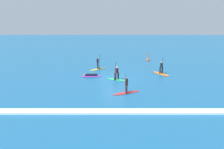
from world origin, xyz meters
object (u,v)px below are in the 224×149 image
(surfer_on_purple_board, at_px, (90,76))
(surfer_on_orange_board, at_px, (160,71))
(surfer_on_red_board, at_px, (125,89))
(surfer_on_yellow_board, at_px, (97,66))
(surfer_on_green_board, at_px, (116,76))
(marker_buoy, at_px, (147,60))

(surfer_on_purple_board, height_order, surfer_on_orange_board, surfer_on_orange_board)
(surfer_on_orange_board, height_order, surfer_on_red_board, surfer_on_orange_board)
(surfer_on_red_board, distance_m, surfer_on_yellow_board, 11.19)
(surfer_on_red_board, bearing_deg, surfer_on_purple_board, -84.30)
(surfer_on_green_board, distance_m, surfer_on_purple_board, 3.68)
(surfer_on_green_board, xyz_separation_m, marker_buoy, (5.52, 11.83, -0.25))
(surfer_on_purple_board, distance_m, surfer_on_orange_board, 9.39)
(surfer_on_orange_board, bearing_deg, surfer_on_red_board, 115.65)
(surfer_on_yellow_board, distance_m, marker_buoy, 10.26)
(surfer_on_green_board, bearing_deg, surfer_on_purple_board, -1.20)
(surfer_on_green_board, relative_size, surfer_on_purple_board, 0.96)
(surfer_on_purple_board, xyz_separation_m, surfer_on_yellow_board, (0.64, 4.06, 0.34))
(surfer_on_red_board, xyz_separation_m, marker_buoy, (4.64, 16.80, -0.21))
(surfer_on_yellow_board, height_order, marker_buoy, surfer_on_yellow_board)
(surfer_on_purple_board, xyz_separation_m, marker_buoy, (8.83, 10.24, 0.08))
(surfer_on_orange_board, relative_size, marker_buoy, 2.16)
(surfer_on_orange_board, xyz_separation_m, surfer_on_red_board, (-5.11, -7.87, 0.01))
(surfer_on_orange_board, xyz_separation_m, marker_buoy, (-0.47, 8.93, -0.19))
(surfer_on_green_board, bearing_deg, surfer_on_yellow_board, -40.26)
(surfer_on_green_board, relative_size, marker_buoy, 1.88)
(surfer_on_red_board, height_order, surfer_on_yellow_board, surfer_on_yellow_board)
(surfer_on_purple_board, bearing_deg, surfer_on_green_board, 152.75)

